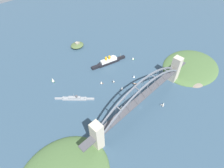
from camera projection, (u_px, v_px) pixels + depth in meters
name	position (u px, v px, depth m)	size (l,w,h in m)	color
ground_plane	(141.00, 107.00, 355.37)	(1400.00, 1400.00, 0.00)	#334C60
harbor_arch_bridge	(143.00, 96.00, 332.03)	(283.88, 16.99, 72.40)	#BCB29E
headland_east_shore	(191.00, 68.00, 439.29)	(149.90, 122.63, 17.34)	#476638
ocean_liner	(109.00, 61.00, 446.05)	(91.21, 29.58, 21.11)	black
naval_cruiser	(75.00, 98.00, 367.91)	(58.43, 59.62, 16.72)	gray
fort_island_mid_harbor	(77.00, 45.00, 497.46)	(36.34, 31.72, 14.54)	#4C6038
seaplane_taxiing_near_bridge	(163.00, 105.00, 357.00)	(8.98, 7.84, 4.57)	#B7B7B2
small_boat_0	(53.00, 80.00, 401.15)	(6.71, 10.52, 12.42)	#2D6B3D
small_boat_1	(135.00, 84.00, 400.09)	(6.27, 7.44, 2.30)	brown
small_boat_2	(114.00, 81.00, 402.03)	(5.03, 6.36, 6.87)	black
small_boat_3	(133.00, 58.00, 458.54)	(8.05, 7.92, 8.31)	#2D6B3D
small_boat_4	(134.00, 76.00, 411.57)	(8.27, 6.04, 8.88)	#234C8C
small_boat_5	(122.00, 88.00, 385.99)	(8.41, 6.38, 8.51)	black
small_boat_6	(122.00, 107.00, 350.49)	(8.86, 7.01, 10.15)	gold
small_boat_7	(101.00, 82.00, 397.92)	(7.22, 5.82, 9.13)	brown
channel_marker_buoy	(116.00, 116.00, 339.39)	(2.20, 2.20, 2.75)	red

